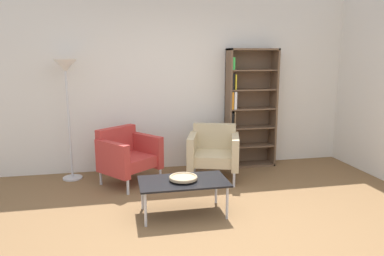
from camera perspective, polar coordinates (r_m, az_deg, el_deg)
The scene contains 8 objects.
ground_plane at distance 3.82m, azimuth 4.25°, elevation -16.54°, with size 8.32×8.32×0.00m, color brown.
plaster_back_panel at distance 5.79m, azimuth -2.30°, elevation 7.97°, with size 6.40×0.12×2.90m, color silver.
bookshelf_tall at distance 5.94m, azimuth 8.69°, elevation 2.92°, with size 0.80×0.30×1.90m.
coffee_table_low at distance 4.14m, azimuth -1.37°, elevation -8.69°, with size 1.00×0.56×0.40m.
decorative_bowl at distance 4.12m, azimuth -1.38°, elevation -7.82°, with size 0.32×0.32×0.05m.
armchair_spare_guest at distance 5.21m, azimuth -10.19°, elevation -4.13°, with size 0.95×0.94×0.78m.
armchair_near_window at distance 5.33m, azimuth 3.43°, elevation -3.61°, with size 0.87×0.83×0.78m.
floor_lamp_torchiere at distance 5.42m, azimuth -19.21°, elevation 7.12°, with size 0.32×0.32×1.74m.
Camera 1 is at (-0.95, -3.25, 1.78)m, focal length 33.87 mm.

